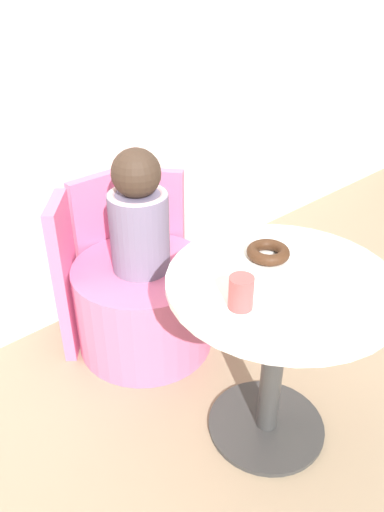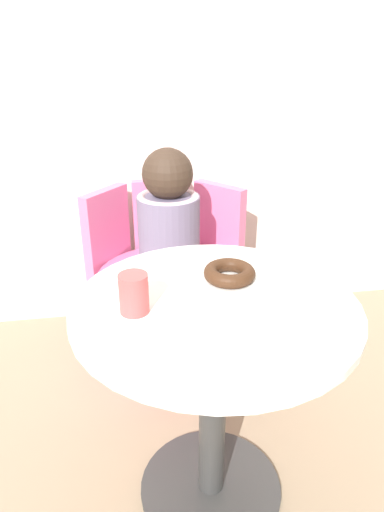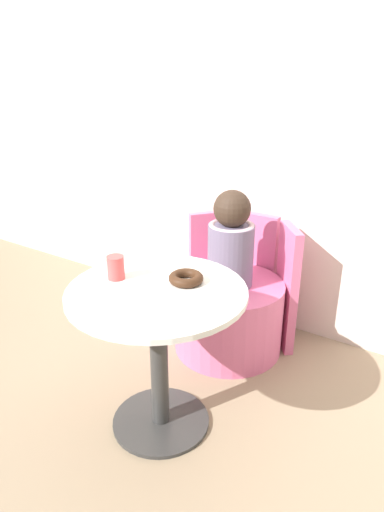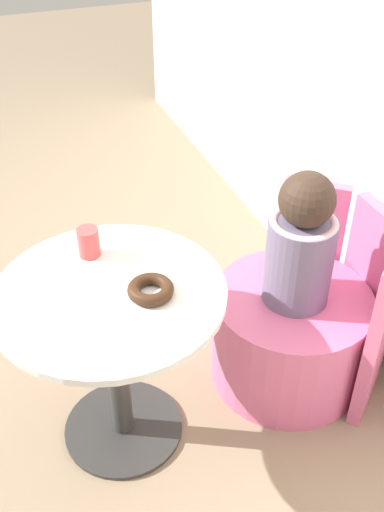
# 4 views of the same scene
# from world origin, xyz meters

# --- Properties ---
(ground_plane) EXTENTS (12.00, 12.00, 0.00)m
(ground_plane) POSITION_xyz_m (0.00, 0.00, 0.00)
(ground_plane) COLOR gray
(back_wall) EXTENTS (6.00, 0.06, 2.40)m
(back_wall) POSITION_xyz_m (0.00, 1.13, 1.20)
(back_wall) COLOR silver
(back_wall) RESTS_ON ground_plane
(round_table) EXTENTS (0.75, 0.75, 0.70)m
(round_table) POSITION_xyz_m (0.06, -0.03, 0.51)
(round_table) COLOR #333333
(round_table) RESTS_ON ground_plane
(tub_chair) EXTENTS (0.62, 0.62, 0.42)m
(tub_chair) POSITION_xyz_m (0.02, 0.68, 0.21)
(tub_chair) COLOR #DB6693
(tub_chair) RESTS_ON ground_plane
(booth_backrest) EXTENTS (0.72, 0.26, 0.74)m
(booth_backrest) POSITION_xyz_m (0.02, 0.94, 0.37)
(booth_backrest) COLOR #DB6693
(booth_backrest) RESTS_ON ground_plane
(child_figure) EXTENTS (0.25, 0.25, 0.53)m
(child_figure) POSITION_xyz_m (0.02, 0.68, 0.67)
(child_figure) COLOR slate
(child_figure) RESTS_ON tub_chair
(donut) EXTENTS (0.15, 0.15, 0.04)m
(donut) POSITION_xyz_m (0.12, 0.09, 0.72)
(donut) COLOR #3D2314
(donut) RESTS_ON round_table
(cup) EXTENTS (0.07, 0.07, 0.10)m
(cup) POSITION_xyz_m (-0.15, -0.04, 0.75)
(cup) COLOR #DB4C4C
(cup) RESTS_ON round_table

